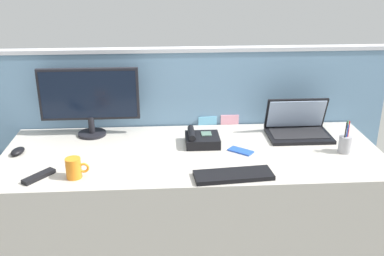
{
  "coord_description": "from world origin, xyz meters",
  "views": [
    {
      "loc": [
        -0.15,
        -2.22,
        1.76
      ],
      "look_at": [
        0.0,
        0.05,
        0.86
      ],
      "focal_mm": 41.91,
      "sensor_mm": 36.0,
      "label": 1
    }
  ],
  "objects_px": {
    "computer_mouse_right_hand": "(18,151)",
    "cell_phone_blue_case": "(241,151)",
    "pen_cup": "(345,144)",
    "coffee_mug": "(74,168)",
    "desk_phone": "(201,139)",
    "laptop": "(298,127)",
    "tv_remote": "(39,176)",
    "keyboard_main": "(233,175)",
    "desktop_monitor": "(89,97)"
  },
  "relations": [
    {
      "from": "computer_mouse_right_hand",
      "to": "cell_phone_blue_case",
      "type": "distance_m",
      "value": 1.21
    },
    {
      "from": "pen_cup",
      "to": "coffee_mug",
      "type": "distance_m",
      "value": 1.42
    },
    {
      "from": "desk_phone",
      "to": "pen_cup",
      "type": "bearing_deg",
      "value": -11.4
    },
    {
      "from": "laptop",
      "to": "tv_remote",
      "type": "distance_m",
      "value": 1.47
    },
    {
      "from": "desk_phone",
      "to": "cell_phone_blue_case",
      "type": "height_order",
      "value": "desk_phone"
    },
    {
      "from": "laptop",
      "to": "keyboard_main",
      "type": "bearing_deg",
      "value": -132.02
    },
    {
      "from": "desk_phone",
      "to": "tv_remote",
      "type": "height_order",
      "value": "desk_phone"
    },
    {
      "from": "keyboard_main",
      "to": "tv_remote",
      "type": "relative_size",
      "value": 2.24
    },
    {
      "from": "keyboard_main",
      "to": "cell_phone_blue_case",
      "type": "distance_m",
      "value": 0.3
    },
    {
      "from": "laptop",
      "to": "coffee_mug",
      "type": "height_order",
      "value": "laptop"
    },
    {
      "from": "desk_phone",
      "to": "cell_phone_blue_case",
      "type": "distance_m",
      "value": 0.24
    },
    {
      "from": "cell_phone_blue_case",
      "to": "tv_remote",
      "type": "relative_size",
      "value": 0.79
    },
    {
      "from": "desktop_monitor",
      "to": "keyboard_main",
      "type": "bearing_deg",
      "value": -38.04
    },
    {
      "from": "tv_remote",
      "to": "desktop_monitor",
      "type": "bearing_deg",
      "value": 110.4
    },
    {
      "from": "computer_mouse_right_hand",
      "to": "tv_remote",
      "type": "relative_size",
      "value": 0.59
    },
    {
      "from": "keyboard_main",
      "to": "computer_mouse_right_hand",
      "type": "xyz_separation_m",
      "value": [
        -1.12,
        0.34,
        0.01
      ]
    },
    {
      "from": "desk_phone",
      "to": "pen_cup",
      "type": "xyz_separation_m",
      "value": [
        0.77,
        -0.15,
        0.02
      ]
    },
    {
      "from": "cell_phone_blue_case",
      "to": "tv_remote",
      "type": "height_order",
      "value": "tv_remote"
    },
    {
      "from": "desk_phone",
      "to": "cell_phone_blue_case",
      "type": "xyz_separation_m",
      "value": [
        0.21,
        -0.11,
        -0.03
      ]
    },
    {
      "from": "coffee_mug",
      "to": "laptop",
      "type": "bearing_deg",
      "value": 20.7
    },
    {
      "from": "laptop",
      "to": "tv_remote",
      "type": "xyz_separation_m",
      "value": [
        -1.4,
        -0.46,
        -0.04
      ]
    },
    {
      "from": "keyboard_main",
      "to": "laptop",
      "type": "bearing_deg",
      "value": 42.67
    },
    {
      "from": "pen_cup",
      "to": "cell_phone_blue_case",
      "type": "height_order",
      "value": "pen_cup"
    },
    {
      "from": "laptop",
      "to": "computer_mouse_right_hand",
      "type": "height_order",
      "value": "laptop"
    },
    {
      "from": "desktop_monitor",
      "to": "desk_phone",
      "type": "xyz_separation_m",
      "value": [
        0.64,
        -0.19,
        -0.2
      ]
    },
    {
      "from": "desktop_monitor",
      "to": "pen_cup",
      "type": "xyz_separation_m",
      "value": [
        1.4,
        -0.34,
        -0.18
      ]
    },
    {
      "from": "desktop_monitor",
      "to": "coffee_mug",
      "type": "bearing_deg",
      "value": -90.71
    },
    {
      "from": "laptop",
      "to": "computer_mouse_right_hand",
      "type": "bearing_deg",
      "value": -173.9
    },
    {
      "from": "desk_phone",
      "to": "coffee_mug",
      "type": "xyz_separation_m",
      "value": [
        -0.64,
        -0.36,
        0.02
      ]
    },
    {
      "from": "computer_mouse_right_hand",
      "to": "tv_remote",
      "type": "height_order",
      "value": "computer_mouse_right_hand"
    },
    {
      "from": "coffee_mug",
      "to": "pen_cup",
      "type": "bearing_deg",
      "value": 8.16
    },
    {
      "from": "laptop",
      "to": "keyboard_main",
      "type": "distance_m",
      "value": 0.69
    },
    {
      "from": "desktop_monitor",
      "to": "desk_phone",
      "type": "height_order",
      "value": "desktop_monitor"
    },
    {
      "from": "laptop",
      "to": "coffee_mug",
      "type": "distance_m",
      "value": 1.31
    },
    {
      "from": "pen_cup",
      "to": "cell_phone_blue_case",
      "type": "relative_size",
      "value": 1.35
    },
    {
      "from": "desk_phone",
      "to": "pen_cup",
      "type": "distance_m",
      "value": 0.78
    },
    {
      "from": "computer_mouse_right_hand",
      "to": "pen_cup",
      "type": "distance_m",
      "value": 1.77
    },
    {
      "from": "pen_cup",
      "to": "cell_phone_blue_case",
      "type": "bearing_deg",
      "value": 175.61
    },
    {
      "from": "tv_remote",
      "to": "coffee_mug",
      "type": "xyz_separation_m",
      "value": [
        0.17,
        -0.0,
        0.04
      ]
    },
    {
      "from": "tv_remote",
      "to": "cell_phone_blue_case",
      "type": "bearing_deg",
      "value": 51.92
    },
    {
      "from": "computer_mouse_right_hand",
      "to": "cell_phone_blue_case",
      "type": "relative_size",
      "value": 0.75
    },
    {
      "from": "laptop",
      "to": "desk_phone",
      "type": "distance_m",
      "value": 0.59
    },
    {
      "from": "keyboard_main",
      "to": "coffee_mug",
      "type": "xyz_separation_m",
      "value": [
        -0.77,
        0.05,
        0.04
      ]
    },
    {
      "from": "desk_phone",
      "to": "coffee_mug",
      "type": "height_order",
      "value": "coffee_mug"
    },
    {
      "from": "laptop",
      "to": "pen_cup",
      "type": "height_order",
      "value": "laptop"
    },
    {
      "from": "keyboard_main",
      "to": "desktop_monitor",
      "type": "bearing_deg",
      "value": 136.64
    },
    {
      "from": "computer_mouse_right_hand",
      "to": "cell_phone_blue_case",
      "type": "height_order",
      "value": "computer_mouse_right_hand"
    },
    {
      "from": "computer_mouse_right_hand",
      "to": "cell_phone_blue_case",
      "type": "bearing_deg",
      "value": 12.51
    },
    {
      "from": "pen_cup",
      "to": "coffee_mug",
      "type": "height_order",
      "value": "pen_cup"
    },
    {
      "from": "computer_mouse_right_hand",
      "to": "pen_cup",
      "type": "bearing_deg",
      "value": 11.85
    }
  ]
}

